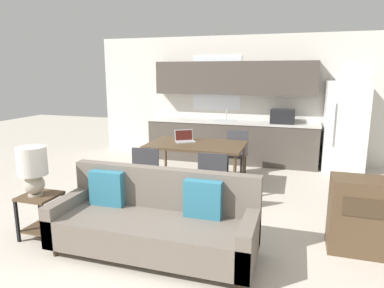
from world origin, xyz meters
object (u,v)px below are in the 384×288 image
(table_lamp, at_px, (33,167))
(dining_chair_far_right, at_px, (235,151))
(dining_chair_near_left, at_px, (148,171))
(laptop, at_px, (185,139))
(refrigerator, at_px, (345,127))
(couch, at_px, (155,222))
(side_table, at_px, (41,209))
(dining_chair_near_right, at_px, (214,177))
(credenza, at_px, (382,218))
(dining_table, at_px, (196,147))

(table_lamp, bearing_deg, dining_chair_far_right, 60.69)
(dining_chair_near_left, height_order, laptop, laptop)
(refrigerator, distance_m, dining_chair_near_left, 3.99)
(couch, distance_m, side_table, 1.42)
(refrigerator, xyz_separation_m, dining_chair_near_right, (-1.95, -2.67, -0.40))
(refrigerator, xyz_separation_m, couch, (-2.27, -3.99, -0.54))
(side_table, height_order, dining_chair_far_right, dining_chair_far_right)
(dining_chair_far_right, bearing_deg, laptop, -131.63)
(table_lamp, relative_size, dining_chair_near_left, 0.67)
(couch, distance_m, dining_chair_near_right, 1.37)
(couch, distance_m, dining_chair_near_left, 1.53)
(dining_chair_near_right, bearing_deg, credenza, 157.50)
(refrigerator, relative_size, dining_chair_near_right, 2.07)
(side_table, bearing_deg, dining_table, 61.88)
(dining_chair_near_left, bearing_deg, table_lamp, 56.37)
(credenza, height_order, dining_chair_far_right, dining_chair_far_right)
(laptop, bearing_deg, dining_table, -54.73)
(side_table, relative_size, dining_chair_near_left, 0.62)
(laptop, bearing_deg, credenza, -62.64)
(table_lamp, relative_size, dining_chair_near_right, 0.67)
(couch, relative_size, side_table, 4.13)
(couch, bearing_deg, dining_table, 95.12)
(couch, bearing_deg, credenza, 16.27)
(couch, xyz_separation_m, laptop, (-0.44, 2.29, 0.47))
(refrigerator, bearing_deg, couch, -119.63)
(dining_table, bearing_deg, couch, -84.88)
(table_lamp, height_order, laptop, table_lamp)
(table_lamp, relative_size, dining_chair_far_right, 0.67)
(dining_chair_near_left, xyz_separation_m, dining_chair_far_right, (1.01, 1.67, 0.00))
(table_lamp, distance_m, laptop, 2.62)
(dining_chair_near_left, distance_m, laptop, 1.03)
(couch, relative_size, dining_chair_far_right, 2.56)
(dining_table, xyz_separation_m, dining_chair_near_right, (0.51, -0.87, -0.22))
(dining_chair_near_right, distance_m, dining_chair_far_right, 1.70)
(dining_chair_far_right, distance_m, laptop, 1.10)
(table_lamp, distance_m, dining_chair_near_left, 1.70)
(side_table, relative_size, credenza, 0.50)
(refrigerator, distance_m, dining_chair_near_right, 3.33)
(refrigerator, bearing_deg, laptop, -147.81)
(table_lamp, xyz_separation_m, dining_chair_far_right, (1.77, 3.15, -0.39))
(dining_table, height_order, dining_chair_near_left, dining_chair_near_left)
(side_table, height_order, laptop, laptop)
(refrigerator, bearing_deg, credenza, -89.22)
(dining_chair_near_left, bearing_deg, dining_table, -127.48)
(dining_chair_far_right, bearing_deg, credenza, -45.60)
(laptop, bearing_deg, side_table, -144.63)
(dining_table, distance_m, couch, 2.23)
(dining_chair_near_right, relative_size, dining_chair_near_left, 1.00)
(laptop, bearing_deg, dining_chair_near_right, -84.28)
(dining_chair_far_right, xyz_separation_m, laptop, (-0.75, -0.74, 0.33))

